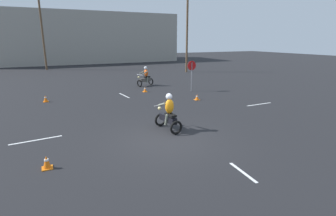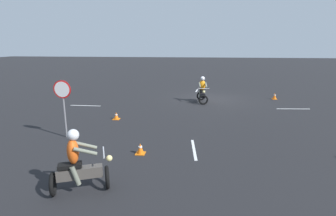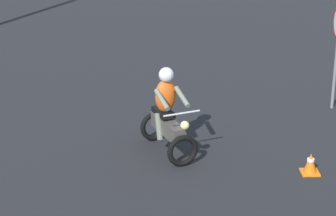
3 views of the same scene
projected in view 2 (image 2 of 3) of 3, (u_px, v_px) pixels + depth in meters
The scene contains 11 objects.
ground_plane at pixel (211, 99), 17.84m from camera, with size 120.00×120.00×0.00m, color black.
motorcycle_rider_foreground at pixel (202, 91), 16.74m from camera, with size 0.79×1.54×1.66m.
motorcycle_rider_background at pixel (78, 165), 6.46m from camera, with size 1.54×1.10×1.66m.
stop_sign at pixel (63, 97), 10.14m from camera, with size 0.70×0.08×2.30m.
traffic_cone_near_left at pixel (275, 96), 17.79m from camera, with size 0.32×0.32×0.43m.
traffic_cone_near_right at pixel (140, 149), 8.88m from camera, with size 0.32×0.32×0.38m.
traffic_cone_mid_left at pixel (116, 116), 13.00m from camera, with size 0.32×0.32×0.35m.
lane_stripe_e at pixel (85, 106), 15.96m from camera, with size 0.10×1.91×0.01m, color silver.
lane_stripe_n at pixel (194, 149), 9.30m from camera, with size 0.10×1.87×0.01m, color silver.
lane_stripe_w at pixel (293, 109), 15.15m from camera, with size 0.10×1.92×0.01m, color silver.
lane_stripe_s at pixel (197, 91), 21.16m from camera, with size 0.10×1.30×0.01m, color silver.
Camera 2 is at (0.80, 17.71, 3.62)m, focal length 28.00 mm.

